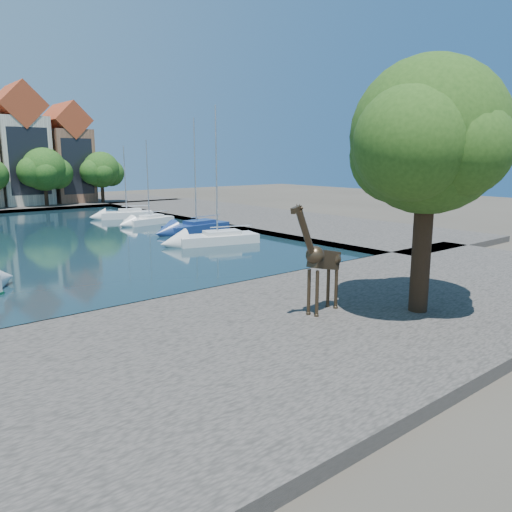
{
  "coord_description": "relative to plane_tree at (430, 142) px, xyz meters",
  "views": [
    {
      "loc": [
        -11.17,
        -20.66,
        7.07
      ],
      "look_at": [
        4.12,
        -2.0,
        2.27
      ],
      "focal_mm": 35.0,
      "sensor_mm": 36.0,
      "label": 1
    }
  ],
  "objects": [
    {
      "name": "giraffe_statue",
      "position": [
        -3.63,
        2.52,
        -4.85
      ],
      "size": [
        3.31,
        0.91,
        4.73
      ],
      "color": "#34271A",
      "rests_on": "near_quay"
    },
    {
      "name": "plane_tree",
      "position": [
        0.0,
        0.0,
        0.0
      ],
      "size": [
        8.32,
        6.4,
        10.62
      ],
      "color": "#332114",
      "rests_on": "near_quay"
    },
    {
      "name": "ground",
      "position": [
        -7.62,
        9.01,
        -7.67
      ],
      "size": [
        160.0,
        160.0,
        0.0
      ],
      "primitive_type": "plane",
      "color": "#38332B",
      "rests_on": "ground"
    },
    {
      "name": "water_basin",
      "position": [
        -7.62,
        33.01,
        -7.63
      ],
      "size": [
        38.0,
        50.0,
        0.08
      ],
      "primitive_type": "cube",
      "color": "black",
      "rests_on": "ground"
    },
    {
      "name": "right_quay",
      "position": [
        17.38,
        33.01,
        -7.42
      ],
      "size": [
        14.0,
        52.0,
        0.5
      ],
      "primitive_type": "cube",
      "color": "#4C4742",
      "rests_on": "ground"
    },
    {
      "name": "sailboat_right_d",
      "position": [
        6.15,
        42.46,
        -7.01
      ],
      "size": [
        6.14,
        3.77,
        8.23
      ],
      "color": "silver",
      "rests_on": "water_basin"
    },
    {
      "name": "sailboat_right_c",
      "position": [
        5.83,
        36.28,
        -7.08
      ],
      "size": [
        5.58,
        2.85,
        8.73
      ],
      "color": "silver",
      "rests_on": "water_basin"
    },
    {
      "name": "sailboat_right_b",
      "position": [
        6.74,
        28.5,
        -7.02
      ],
      "size": [
        6.78,
        3.1,
        10.54
      ],
      "color": "navy",
      "rests_on": "water_basin"
    },
    {
      "name": "sailboat_right_a",
      "position": [
        4.38,
        21.63,
        -7.02
      ],
      "size": [
        6.98,
        3.92,
        10.97
      ],
      "color": "silver",
      "rests_on": "water_basin"
    },
    {
      "name": "townhouse_east_end",
      "position": [
        7.38,
        64.99,
        -0.56
      ],
      "size": [
        5.44,
        9.18,
        14.43
      ],
      "color": "brown",
      "rests_on": "far_quay"
    },
    {
      "name": "far_tree_east",
      "position": [
        2.49,
        59.5,
        -2.43
      ],
      "size": [
        7.54,
        5.8,
        7.84
      ],
      "color": "#332114",
      "rests_on": "far_quay"
    },
    {
      "name": "townhouse_east_mid",
      "position": [
        0.88,
        64.99,
        0.43
      ],
      "size": [
        6.43,
        9.18,
        16.65
      ],
      "color": "beige",
      "rests_on": "far_quay"
    },
    {
      "name": "near_quay",
      "position": [
        -7.62,
        2.01,
        -7.42
      ],
      "size": [
        50.0,
        14.0,
        0.5
      ],
      "primitive_type": "cube",
      "color": "#4C4742",
      "rests_on": "ground"
    },
    {
      "name": "far_tree_far_east",
      "position": [
        10.48,
        59.5,
        -2.6
      ],
      "size": [
        6.76,
        5.2,
        7.36
      ],
      "color": "#332114",
      "rests_on": "far_quay"
    }
  ]
}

